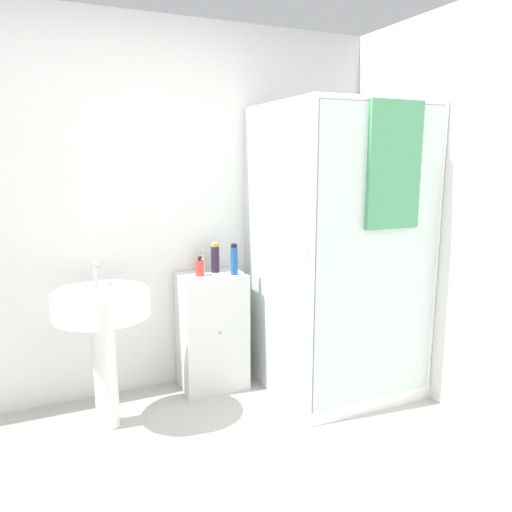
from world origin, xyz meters
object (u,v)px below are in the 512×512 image
object	(u,v)px
shampoo_bottle_tall_black	(215,258)
lotion_bottle_white	(202,262)
shampoo_bottle_blue	(234,260)
sink	(102,319)
soap_dispenser	(200,268)

from	to	relation	value
shampoo_bottle_tall_black	lotion_bottle_white	xyz separation A→B (m)	(-0.08, 0.05, -0.03)
shampoo_bottle_tall_black	shampoo_bottle_blue	bearing A→B (deg)	-53.28
shampoo_bottle_tall_black	sink	bearing A→B (deg)	-159.67
sink	shampoo_bottle_tall_black	bearing A→B (deg)	20.33
soap_dispenser	lotion_bottle_white	xyz separation A→B (m)	(0.05, 0.11, 0.01)
sink	lotion_bottle_white	world-z (taller)	lotion_bottle_white
soap_dispenser	lotion_bottle_white	distance (m)	0.12
soap_dispenser	shampoo_bottle_blue	distance (m)	0.24
sink	soap_dispenser	world-z (taller)	sink
sink	soap_dispenser	size ratio (longest dim) A/B	7.13
shampoo_bottle_tall_black	shampoo_bottle_blue	size ratio (longest dim) A/B	0.96
shampoo_bottle_blue	lotion_bottle_white	world-z (taller)	shampoo_bottle_blue
sink	shampoo_bottle_blue	size ratio (longest dim) A/B	4.59
sink	shampoo_bottle_tall_black	distance (m)	0.89
lotion_bottle_white	shampoo_bottle_blue	bearing A→B (deg)	-44.76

